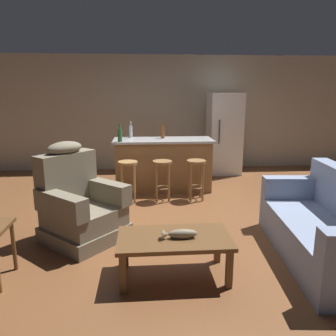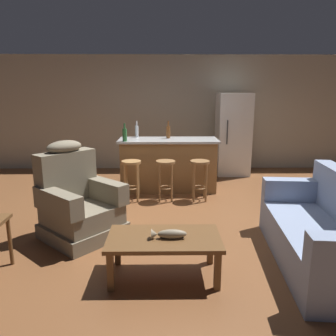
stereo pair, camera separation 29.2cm
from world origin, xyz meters
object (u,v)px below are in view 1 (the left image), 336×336
bar_stool_left (128,174)px  bar_stool_right (196,172)px  couch (328,229)px  coffee_table (174,242)px  recliner_near_lamp (79,206)px  fish_figurine (179,234)px  bottle_short_amber (163,132)px  bottle_tall_green (120,135)px  bar_stool_middle (162,173)px  bottle_wine_dark (131,131)px  refrigerator (224,134)px  kitchen_island (163,164)px

bar_stool_left → bar_stool_right: 1.13m
couch → bar_stool_right: (-1.10, 2.12, 0.13)m
bar_stool_right → coffee_table: bearing=-104.4°
recliner_near_lamp → bar_stool_left: 1.47m
fish_figurine → bottle_short_amber: size_ratio=1.07×
couch → bar_stool_right: size_ratio=2.90×
recliner_near_lamp → bottle_short_amber: 2.50m
bar_stool_left → bottle_short_amber: bearing=50.2°
fish_figurine → bar_stool_left: (-0.58, 2.37, 0.01)m
recliner_near_lamp → bar_stool_left: recliner_near_lamp is taller
bar_stool_left → bottle_tall_green: size_ratio=2.19×
recliner_near_lamp → bar_stool_left: size_ratio=1.76×
bar_stool_middle → fish_figurine: bearing=-89.7°
fish_figurine → bar_stool_left: bearing=103.7°
bottle_wine_dark → bar_stool_right: bearing=-38.7°
refrigerator → bottle_tall_green: (-2.19, -1.46, 0.19)m
recliner_near_lamp → bar_stool_middle: size_ratio=1.76×
fish_figurine → refrigerator: refrigerator is taller
fish_figurine → recliner_near_lamp: (-1.12, 1.01, -0.04)m
recliner_near_lamp → bottle_tall_green: size_ratio=3.86×
kitchen_island → refrigerator: bearing=40.0°
coffee_table → bar_stool_middle: bar_stool_middle is taller
couch → bar_stool_middle: couch is taller
coffee_table → bottle_tall_green: bearing=104.0°
couch → kitchen_island: size_ratio=1.09×
fish_figurine → bar_stool_middle: bar_stool_middle is taller
coffee_table → bottle_wine_dark: (-0.50, 3.22, 0.70)m
bottle_tall_green → recliner_near_lamp: bearing=-103.2°
bar_stool_middle → refrigerator: size_ratio=0.39×
bar_stool_left → bar_stool_right: bearing=0.0°
bar_stool_middle → bottle_wine_dark: bearing=121.3°
recliner_near_lamp → bar_stool_middle: recliner_near_lamp is taller
fish_figurine → refrigerator: size_ratio=0.19×
couch → bar_stool_left: bearing=-38.2°
kitchen_island → recliner_near_lamp: bearing=-120.3°
bar_stool_left → bar_stool_right: size_ratio=1.00×
bottle_short_amber → bar_stool_middle: bearing=-94.3°
recliner_near_lamp → bottle_wine_dark: size_ratio=3.91×
coffee_table → couch: couch is taller
bottle_tall_green → bottle_short_amber: bearing=26.4°
fish_figurine → couch: size_ratio=0.17×
recliner_near_lamp → kitchen_island: (1.16, 2.00, 0.06)m
coffee_table → refrigerator: 4.46m
bottle_tall_green → bar_stool_left: bearing=-69.6°
bottle_tall_green → bar_stool_right: bearing=-16.2°
couch → kitchen_island: (-1.61, 2.75, 0.14)m
bar_stool_right → bottle_short_amber: 1.08m
coffee_table → bottle_wine_dark: size_ratio=3.58×
couch → bottle_wine_dark: 3.79m
coffee_table → couch: (1.70, 0.22, -0.02)m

